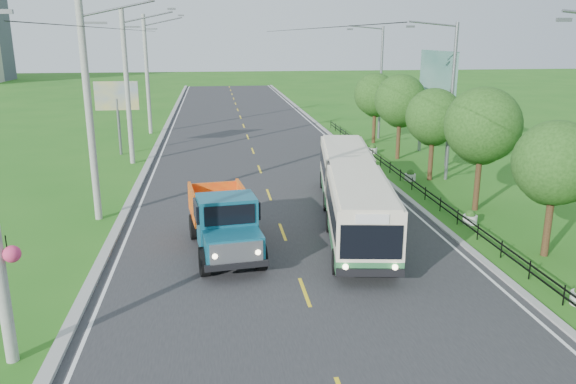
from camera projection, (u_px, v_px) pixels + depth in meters
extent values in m
plane|color=#246618|center=(305.00, 292.00, 18.74)|extent=(240.00, 240.00, 0.00)
cube|color=#28282B|center=(257.00, 163.00, 37.83)|extent=(14.00, 120.00, 0.02)
cube|color=#9E9E99|center=(148.00, 165.00, 36.89)|extent=(0.40, 120.00, 0.15)
cube|color=#9E9E99|center=(360.00, 159.00, 38.73)|extent=(0.30, 120.00, 0.10)
cube|color=silver|center=(157.00, 165.00, 36.98)|extent=(0.12, 120.00, 0.00)
cube|color=silver|center=(353.00, 160.00, 38.67)|extent=(0.12, 120.00, 0.00)
cube|color=yellow|center=(305.00, 292.00, 18.73)|extent=(0.12, 2.20, 0.00)
cube|color=black|center=(400.00, 176.00, 33.04)|extent=(0.04, 40.00, 0.60)
sphere|color=#D83366|center=(12.00, 254.00, 14.05)|extent=(0.44, 0.44, 0.44)
cylinder|color=gray|center=(89.00, 112.00, 24.93)|extent=(0.32, 0.32, 10.00)
cube|color=slate|center=(93.00, 23.00, 23.97)|extent=(1.20, 0.10, 0.10)
cylinder|color=gray|center=(127.00, 88.00, 36.38)|extent=(0.32, 0.32, 10.00)
cube|color=slate|center=(131.00, 27.00, 35.42)|extent=(1.20, 0.10, 0.10)
cube|color=slate|center=(171.00, 9.00, 35.46)|extent=(0.50, 0.18, 0.12)
cylinder|color=gray|center=(147.00, 75.00, 47.83)|extent=(0.32, 0.32, 10.00)
cube|color=slate|center=(150.00, 29.00, 46.87)|extent=(1.20, 0.10, 0.10)
cube|color=slate|center=(181.00, 15.00, 46.91)|extent=(0.50, 0.18, 0.12)
cylinder|color=#382314|center=(549.00, 219.00, 21.50)|extent=(0.28, 0.28, 2.97)
sphere|color=#1A3E11|center=(556.00, 163.00, 20.90)|extent=(3.18, 3.18, 3.18)
sphere|color=#1A3E11|center=(551.00, 176.00, 21.57)|extent=(2.33, 2.33, 2.33)
cylinder|color=#382314|center=(478.00, 177.00, 27.17)|extent=(0.28, 0.28, 3.36)
sphere|color=#1A3E11|center=(483.00, 125.00, 26.49)|extent=(3.60, 3.60, 3.60)
sphere|color=#1A3E11|center=(480.00, 138.00, 27.19)|extent=(2.64, 2.64, 2.64)
cylinder|color=#382314|center=(431.00, 155.00, 32.94)|extent=(0.28, 0.28, 3.02)
sphere|color=#1A3E11|center=(434.00, 116.00, 32.33)|extent=(3.24, 3.24, 3.24)
sphere|color=#1A3E11|center=(433.00, 126.00, 33.01)|extent=(2.38, 2.38, 2.38)
cylinder|color=#382314|center=(398.00, 136.00, 38.64)|extent=(0.28, 0.28, 3.25)
sphere|color=#1A3E11|center=(400.00, 100.00, 37.99)|extent=(3.48, 3.48, 3.48)
sphere|color=#1A3E11|center=(400.00, 109.00, 38.68)|extent=(2.55, 2.55, 2.55)
cylinder|color=#382314|center=(374.00, 124.00, 44.39)|extent=(0.28, 0.28, 3.08)
sphere|color=#1A3E11|center=(375.00, 94.00, 43.77)|extent=(3.30, 3.30, 3.30)
sphere|color=#1A3E11|center=(376.00, 102.00, 44.45)|extent=(2.42, 2.42, 2.42)
cube|color=slate|center=(564.00, 20.00, 17.41)|extent=(0.45, 0.16, 0.12)
cylinder|color=slate|center=(451.00, 104.00, 32.27)|extent=(0.20, 0.20, 9.00)
cylinder|color=slate|center=(433.00, 24.00, 30.90)|extent=(2.80, 0.10, 0.34)
cube|color=slate|center=(410.00, 27.00, 30.78)|extent=(0.45, 0.16, 0.12)
cylinder|color=slate|center=(381.00, 84.00, 45.63)|extent=(0.20, 0.20, 9.00)
cylinder|color=slate|center=(366.00, 27.00, 44.27)|extent=(2.80, 0.10, 0.34)
cube|color=slate|center=(350.00, 29.00, 44.14)|extent=(0.45, 0.16, 0.12)
cylinder|color=silver|center=(470.00, 220.00, 25.51)|extent=(0.64, 0.64, 0.40)
sphere|color=#1A3E11|center=(470.00, 214.00, 25.44)|extent=(0.44, 0.44, 0.44)
cylinder|color=silver|center=(410.00, 177.00, 33.15)|extent=(0.64, 0.64, 0.40)
sphere|color=#1A3E11|center=(410.00, 173.00, 33.08)|extent=(0.44, 0.44, 0.44)
cylinder|color=silver|center=(373.00, 151.00, 40.78)|extent=(0.64, 0.64, 0.40)
sphere|color=#1A3E11|center=(373.00, 147.00, 40.71)|extent=(0.44, 0.44, 0.44)
cylinder|color=slate|center=(119.00, 127.00, 39.90)|extent=(0.20, 0.20, 4.00)
cube|color=yellow|center=(117.00, 96.00, 39.31)|extent=(3.00, 0.15, 2.00)
cylinder|color=slate|center=(449.00, 128.00, 36.34)|extent=(0.24, 0.24, 5.00)
cylinder|color=slate|center=(421.00, 117.00, 41.11)|extent=(0.24, 0.24, 5.00)
cube|color=#144C47|center=(438.00, 74.00, 37.84)|extent=(0.20, 6.00, 3.00)
cube|color=#2B6D3D|center=(359.00, 235.00, 22.06)|extent=(3.30, 7.14, 0.50)
cube|color=beige|center=(360.00, 207.00, 21.76)|extent=(3.30, 7.14, 1.77)
cube|color=black|center=(360.00, 207.00, 21.75)|extent=(3.26, 6.60, 0.87)
cube|color=#2B6D3D|center=(344.00, 185.00, 29.34)|extent=(3.24, 6.69, 0.50)
cube|color=beige|center=(345.00, 164.00, 29.04)|extent=(3.24, 6.69, 1.77)
cube|color=black|center=(345.00, 164.00, 29.03)|extent=(3.19, 6.15, 0.87)
cube|color=#4C4C4C|center=(351.00, 187.00, 25.57)|extent=(2.27, 1.23, 2.18)
cube|color=black|center=(371.00, 242.00, 18.47)|extent=(2.05, 0.37, 1.19)
cylinder|color=black|center=(336.00, 262.00, 20.07)|extent=(0.43, 0.99, 0.95)
cylinder|color=black|center=(394.00, 262.00, 20.04)|extent=(0.43, 0.99, 0.95)
cylinder|color=black|center=(330.00, 221.00, 24.40)|extent=(0.43, 0.99, 0.95)
cylinder|color=black|center=(377.00, 222.00, 24.36)|extent=(0.43, 0.99, 0.95)
cylinder|color=black|center=(326.00, 201.00, 27.40)|extent=(0.43, 0.99, 0.95)
cylinder|color=black|center=(369.00, 201.00, 27.36)|extent=(0.43, 0.99, 0.95)
cylinder|color=black|center=(323.00, 180.00, 31.46)|extent=(0.43, 0.99, 0.95)
cylinder|color=black|center=(360.00, 180.00, 31.42)|extent=(0.43, 0.99, 0.95)
cube|color=#12566E|center=(233.00, 247.00, 19.86)|extent=(2.19, 1.59, 0.97)
cube|color=#12566E|center=(227.00, 221.00, 21.08)|extent=(2.31, 1.80, 1.94)
cube|color=black|center=(226.00, 209.00, 20.95)|extent=(2.48, 1.54, 0.68)
cube|color=black|center=(225.00, 237.00, 22.06)|extent=(1.66, 5.90, 0.24)
cube|color=orange|center=(218.00, 202.00, 23.33)|extent=(2.57, 3.16, 1.26)
cylinder|color=black|center=(204.00, 261.00, 19.93)|extent=(0.47, 1.10, 1.07)
cylinder|color=black|center=(261.00, 256.00, 20.43)|extent=(0.47, 1.10, 1.07)
cylinder|color=black|center=(194.00, 227.00, 23.56)|extent=(0.47, 1.10, 1.07)
cylinder|color=black|center=(242.00, 223.00, 24.05)|extent=(0.47, 1.10, 1.07)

